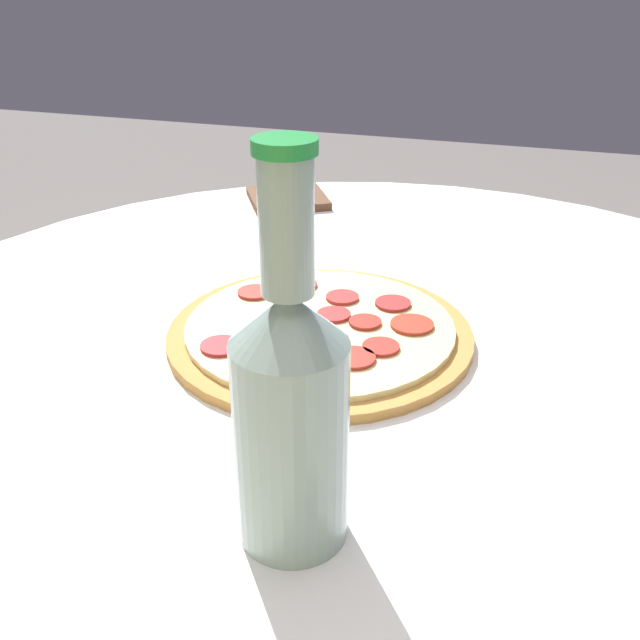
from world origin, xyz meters
The scene contains 4 objects.
table centered at (0.00, 0.00, 0.56)m, with size 1.09×1.09×0.73m.
pizza centered at (0.05, 0.01, 0.74)m, with size 0.30×0.30×0.02m.
beer_bottle centered at (-0.01, 0.27, 0.83)m, with size 0.07×0.07×0.26m.
pizza_paddle centered at (0.24, -0.41, 0.73)m, with size 0.17×0.22×0.02m.
Camera 1 is at (-0.14, 0.60, 1.07)m, focal length 40.00 mm.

